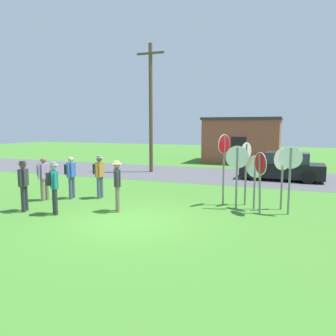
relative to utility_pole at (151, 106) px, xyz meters
name	(u,v)px	position (x,y,z in m)	size (l,w,h in m)	color
ground_plane	(129,221)	(3.72, -10.21, -4.15)	(80.00, 80.00, 0.00)	#3D7528
street_asphalt	(208,175)	(3.72, -0.01, -4.15)	(60.00, 6.40, 0.01)	#4C4C51
building_background	(243,140)	(4.66, 7.96, -2.36)	(5.94, 4.79, 3.58)	brown
utility_pole	(151,106)	(0.00, 0.00, 0.00)	(1.80, 0.24, 7.94)	brown
parked_car_on_street	(283,167)	(7.95, -0.30, -3.46)	(4.36, 2.13, 1.51)	black
stop_sign_nearest	(255,173)	(7.16, -7.35, -2.86)	(0.67, 0.41, 1.90)	slate
stop_sign_tallest	(246,163)	(6.78, -6.82, -2.60)	(0.29, 0.58, 2.32)	slate
stop_sign_rear_right	(290,168)	(8.29, -7.65, -2.61)	(0.72, 0.15, 2.26)	slate
stop_sign_leaning_left	(224,157)	(6.01, -7.09, -2.38)	(0.30, 0.66, 2.61)	slate
stop_sign_low_front	(260,172)	(7.37, -7.84, -2.75)	(0.46, 0.65, 2.06)	slate
stop_sign_rear_left	(237,166)	(6.55, -7.49, -2.62)	(0.78, 0.13, 2.23)	slate
stop_sign_center_cluster	(282,168)	(8.05, -7.05, -2.67)	(0.57, 0.53, 2.16)	slate
person_in_dark_shirt	(24,183)	(-0.18, -10.41, -3.17)	(0.34, 0.53, 1.74)	#2D2D33
person_near_signs	(71,174)	(0.08, -8.20, -3.17)	(0.39, 0.56, 1.69)	#4C5670
person_in_blue	(99,173)	(1.10, -7.74, -3.14)	(0.40, 0.57, 1.74)	#4C5670
person_in_teal	(54,184)	(1.04, -10.37, -3.14)	(0.48, 0.47, 1.74)	#2D2D33
person_with_sunhat	(44,176)	(-0.70, -8.87, -3.17)	(0.39, 0.57, 1.69)	#7A6B56
person_holding_notes	(117,183)	(2.82, -9.31, -3.17)	(0.37, 0.50, 1.74)	#7A6B56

